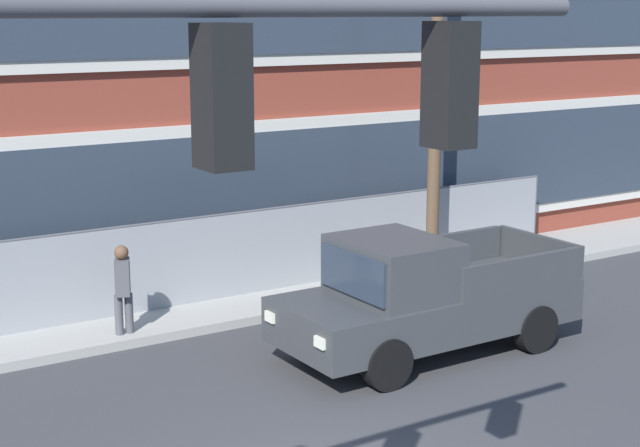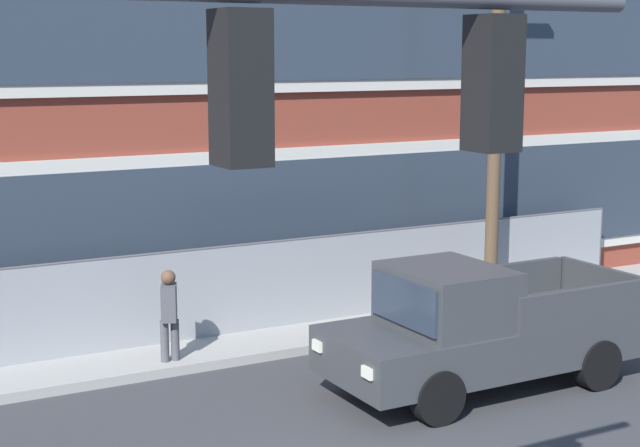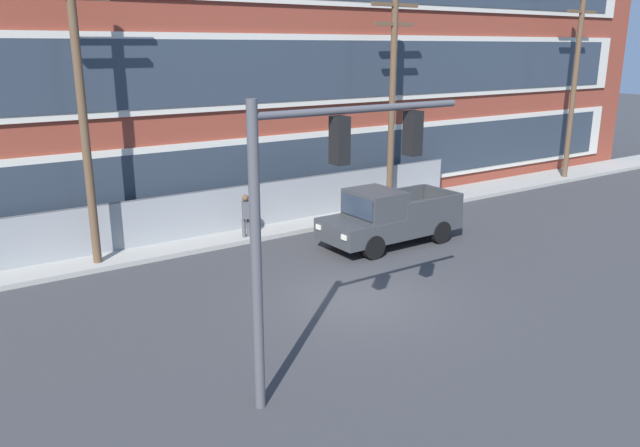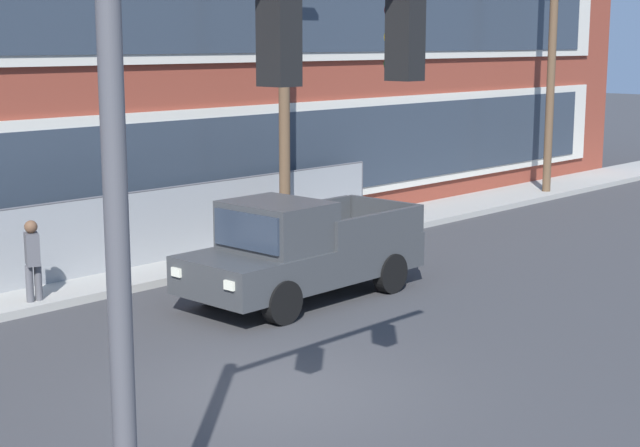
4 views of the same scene
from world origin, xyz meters
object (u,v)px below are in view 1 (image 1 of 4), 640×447
(pedestrian_near_cabinet, at_px, (123,287))
(utility_pole_midblock, at_px, (437,48))
(pickup_truck_dark_grey, at_px, (422,298))
(traffic_signal_mast, at_px, (160,242))

(pedestrian_near_cabinet, bearing_deg, utility_pole_midblock, 1.49)
(pickup_truck_dark_grey, height_order, pedestrian_near_cabinet, pickup_truck_dark_grey)
(traffic_signal_mast, relative_size, utility_pole_midblock, 0.67)
(pedestrian_near_cabinet, bearing_deg, traffic_signal_mast, -109.27)
(traffic_signal_mast, distance_m, utility_pole_midblock, 14.05)
(utility_pole_midblock, bearing_deg, pedestrian_near_cabinet, -178.51)
(traffic_signal_mast, relative_size, pedestrian_near_cabinet, 3.44)
(traffic_signal_mast, height_order, utility_pole_midblock, utility_pole_midblock)
(pedestrian_near_cabinet, bearing_deg, pickup_truck_dark_grey, -38.65)
(pickup_truck_dark_grey, height_order, utility_pole_midblock, utility_pole_midblock)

